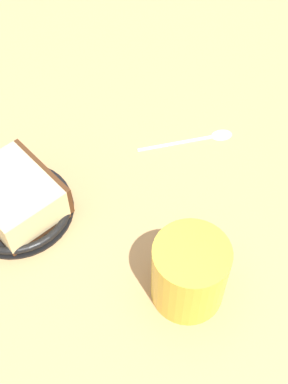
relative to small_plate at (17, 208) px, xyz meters
The scene contains 5 objects.
ground_plane 8.64cm from the small_plate, 12.73° to the right, with size 129.58×129.58×2.15cm, color tan.
small_plate is the anchor object (origin of this frame).
cake_slice 2.28cm from the small_plate, ahead, with size 9.19×11.13×4.77cm.
tea_mug 23.13cm from the small_plate, 72.10° to the right, with size 9.98×7.93×8.51cm.
teaspoon 26.93cm from the small_plate, 16.89° to the right, with size 12.25×7.93×0.80cm.
Camera 1 is at (-22.02, -34.45, 50.58)cm, focal length 46.96 mm.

